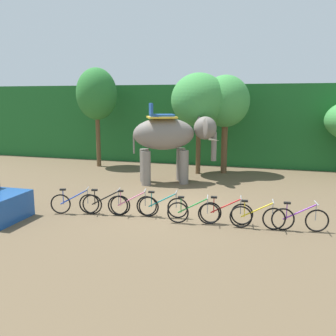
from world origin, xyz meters
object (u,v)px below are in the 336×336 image
(tree_center_right, at_px, (225,102))
(bike_pink, at_px, (132,205))
(bike_red, at_px, (226,212))
(bike_purple, at_px, (300,219))
(bike_black, at_px, (106,204))
(bike_teal, at_px, (163,206))
(elephant, at_px, (171,137))
(tree_right, at_px, (97,94))
(bike_yellow, at_px, (257,217))
(bike_blue, at_px, (75,203))
(tree_far_right, at_px, (199,100))
(bike_green, at_px, (193,212))

(tree_center_right, height_order, bike_pink, tree_center_right)
(bike_red, height_order, bike_purple, same)
(tree_center_right, height_order, bike_black, tree_center_right)
(bike_teal, bearing_deg, bike_purple, -1.45)
(elephant, bearing_deg, tree_right, 150.68)
(tree_center_right, height_order, elephant, tree_center_right)
(elephant, bearing_deg, bike_yellow, -51.84)
(bike_red, xyz_separation_m, bike_yellow, (0.99, -0.18, 0.00))
(tree_right, distance_m, bike_yellow, 13.45)
(tree_center_right, height_order, bike_red, tree_center_right)
(elephant, relative_size, bike_yellow, 2.43)
(elephant, distance_m, bike_red, 6.59)
(tree_right, relative_size, bike_black, 3.39)
(elephant, xyz_separation_m, bike_purple, (5.61, -5.39, -1.82))
(bike_teal, xyz_separation_m, bike_red, (2.15, -0.08, 0.00))
(elephant, bearing_deg, tree_center_right, 54.78)
(elephant, distance_m, bike_teal, 5.71)
(bike_red, bearing_deg, elephant, 122.14)
(bike_blue, height_order, bike_purple, same)
(tree_far_right, bearing_deg, tree_right, 175.16)
(elephant, height_order, bike_purple, elephant)
(elephant, distance_m, bike_yellow, 7.28)
(tree_center_right, distance_m, bike_yellow, 9.48)
(elephant, xyz_separation_m, bike_teal, (1.22, -5.28, -1.82))
(tree_center_right, xyz_separation_m, bike_teal, (-0.91, -8.29, -3.43))
(bike_green, bearing_deg, bike_purple, 4.24)
(tree_right, bearing_deg, tree_far_right, -4.84)
(bike_green, bearing_deg, tree_center_right, 91.46)
(bike_black, distance_m, bike_pink, 0.93)
(tree_far_right, relative_size, bike_red, 3.11)
(tree_center_right, bearing_deg, bike_red, -81.58)
(bike_yellow, bearing_deg, tree_far_right, 113.84)
(bike_pink, bearing_deg, elephant, 91.51)
(bike_blue, bearing_deg, bike_yellow, 1.88)
(bike_pink, bearing_deg, bike_black, -170.61)
(bike_pink, bearing_deg, tree_far_right, 85.09)
(bike_pink, bearing_deg, tree_center_right, 76.71)
(tree_center_right, relative_size, bike_teal, 3.06)
(tree_right, xyz_separation_m, bike_red, (8.69, -8.35, -3.83))
(bike_teal, distance_m, bike_yellow, 3.15)
(bike_purple, bearing_deg, tree_right, 142.53)
(tree_right, xyz_separation_m, bike_purple, (10.93, -8.38, -3.83))
(tree_far_right, xyz_separation_m, bike_blue, (-2.69, -8.21, -3.51))
(tree_center_right, distance_m, bike_blue, 10.22)
(tree_center_right, xyz_separation_m, bike_yellow, (2.23, -8.56, -3.43))
(bike_purple, bearing_deg, tree_center_right, 112.52)
(tree_right, height_order, bike_pink, tree_right)
(tree_right, height_order, elephant, tree_right)
(bike_teal, bearing_deg, tree_far_right, 92.95)
(tree_far_right, distance_m, bike_black, 8.89)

